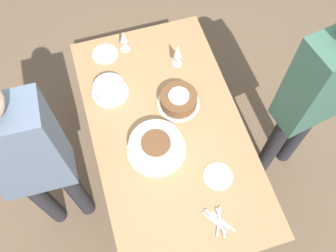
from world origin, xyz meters
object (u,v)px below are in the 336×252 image
at_px(cake_back_decorated, 109,89).
at_px(wine_glass_near, 123,38).
at_px(cake_front_chocolate, 179,100).
at_px(wine_glass_far, 178,52).
at_px(person_watching, 29,161).
at_px(cake_center_white, 156,146).
at_px(person_cutting, 316,94).

height_order(cake_back_decorated, wine_glass_near, wine_glass_near).
xyz_separation_m(cake_front_chocolate, wine_glass_far, (0.31, -0.09, 0.09)).
relative_size(cake_back_decorated, person_watching, 0.14).
xyz_separation_m(cake_center_white, wine_glass_near, (0.82, -0.00, 0.07)).
bearing_deg(wine_glass_far, cake_front_chocolate, 164.10).
bearing_deg(person_cutting, wine_glass_far, -55.71).
relative_size(wine_glass_near, person_watching, 0.10).
xyz_separation_m(wine_glass_far, person_watching, (-0.59, 1.00, 0.19)).
bearing_deg(wine_glass_near, cake_front_chocolate, -157.02).
distance_m(cake_front_chocolate, wine_glass_far, 0.34).
xyz_separation_m(cake_center_white, cake_back_decorated, (0.49, 0.18, -0.00)).
relative_size(cake_center_white, person_cutting, 0.22).
bearing_deg(cake_front_chocolate, cake_back_decorated, 62.63).
bearing_deg(person_watching, wine_glass_far, 32.01).
bearing_deg(person_cutting, person_watching, -11.96).
bearing_deg(cake_front_chocolate, cake_center_white, 139.99).
height_order(wine_glass_near, person_cutting, person_cutting).
relative_size(cake_center_white, wine_glass_near, 2.04).
distance_m(cake_back_decorated, wine_glass_near, 0.38).
distance_m(cake_back_decorated, person_watching, 0.76).
height_order(cake_front_chocolate, person_cutting, person_cutting).
bearing_deg(person_cutting, cake_back_decorated, -35.90).
bearing_deg(cake_front_chocolate, person_cutting, -114.90).
bearing_deg(wine_glass_far, cake_back_decorated, 100.97).
relative_size(cake_front_chocolate, person_watching, 0.16).
bearing_deg(cake_front_chocolate, wine_glass_far, -15.90).
bearing_deg(person_cutting, cake_front_chocolate, -34.98).
bearing_deg(cake_back_decorated, person_cutting, -115.81).
bearing_deg(cake_front_chocolate, person_watching, 107.06).
distance_m(person_cutting, person_watching, 1.64).
bearing_deg(wine_glass_far, cake_center_white, 151.42).
relative_size(cake_back_decorated, wine_glass_far, 1.20).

